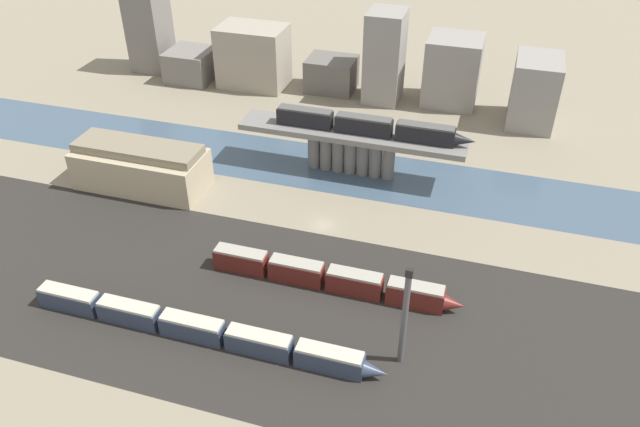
# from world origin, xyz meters

# --- Properties ---
(ground_plane) EXTENTS (400.00, 400.00, 0.00)m
(ground_plane) POSITION_xyz_m (0.00, 0.00, 0.00)
(ground_plane) COLOR gray
(railbed_yard) EXTENTS (280.00, 42.00, 0.01)m
(railbed_yard) POSITION_xyz_m (0.00, -24.00, 0.00)
(railbed_yard) COLOR #282623
(railbed_yard) RESTS_ON ground
(river_water) EXTENTS (320.00, 18.85, 0.01)m
(river_water) POSITION_xyz_m (0.00, 20.14, 0.00)
(river_water) COLOR #3D5166
(river_water) RESTS_ON ground
(bridge) EXTENTS (47.13, 7.72, 9.58)m
(bridge) POSITION_xyz_m (0.00, 20.14, 6.72)
(bridge) COLOR slate
(bridge) RESTS_ON ground
(train_on_bridge) EXTENTS (40.73, 2.79, 3.70)m
(train_on_bridge) POSITION_xyz_m (3.89, 20.14, 11.39)
(train_on_bridge) COLOR black
(train_on_bridge) RESTS_ON bridge
(train_yard_near) EXTENTS (55.94, 2.77, 3.52)m
(train_yard_near) POSITION_xyz_m (-9.19, -33.01, 1.73)
(train_yard_near) COLOR #2D384C
(train_yard_near) RESTS_ON ground
(train_yard_mid) EXTENTS (42.05, 2.90, 4.01)m
(train_yard_mid) POSITION_xyz_m (6.36, -16.49, 1.97)
(train_yard_mid) COLOR #5B1E19
(train_yard_mid) RESTS_ON ground
(warehouse_building) EXTENTS (26.30, 11.35, 9.56)m
(warehouse_building) POSITION_xyz_m (-39.19, 2.46, 4.54)
(warehouse_building) COLOR tan
(warehouse_building) RESTS_ON ground
(signal_tower) EXTENTS (1.00, 0.87, 17.07)m
(signal_tower) POSITION_xyz_m (20.22, -28.67, 8.49)
(signal_tower) COLOR #4C4C51
(signal_tower) RESTS_ON ground
(city_block_far_left) EXTENTS (9.70, 10.04, 23.74)m
(city_block_far_left) POSITION_xyz_m (-68.60, 59.64, 11.87)
(city_block_far_left) COLOR slate
(city_block_far_left) RESTS_ON ground
(city_block_left) EXTENTS (12.04, 12.25, 8.29)m
(city_block_left) POSITION_xyz_m (-54.64, 55.70, 4.15)
(city_block_left) COLOR slate
(city_block_left) RESTS_ON ground
(city_block_center) EXTENTS (17.64, 12.08, 16.04)m
(city_block_center) POSITION_xyz_m (-36.65, 57.20, 8.02)
(city_block_center) COLOR gray
(city_block_center) RESTS_ON ground
(city_block_right) EXTENTS (12.66, 10.43, 8.69)m
(city_block_right) POSITION_xyz_m (-15.73, 60.16, 4.35)
(city_block_right) COLOR #605B56
(city_block_right) RESTS_ON ground
(city_block_far_right) EXTENTS (9.03, 10.77, 22.98)m
(city_block_far_right) POSITION_xyz_m (-1.28, 58.08, 11.49)
(city_block_far_right) COLOR gray
(city_block_far_right) RESTS_ON ground
(city_block_tall) EXTENTS (13.33, 13.07, 17.04)m
(city_block_tall) POSITION_xyz_m (15.61, 61.46, 8.52)
(city_block_tall) COLOR gray
(city_block_tall) RESTS_ON ground
(city_block_low) EXTENTS (10.55, 14.88, 16.11)m
(city_block_low) POSITION_xyz_m (35.64, 55.54, 8.06)
(city_block_low) COLOR gray
(city_block_low) RESTS_ON ground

